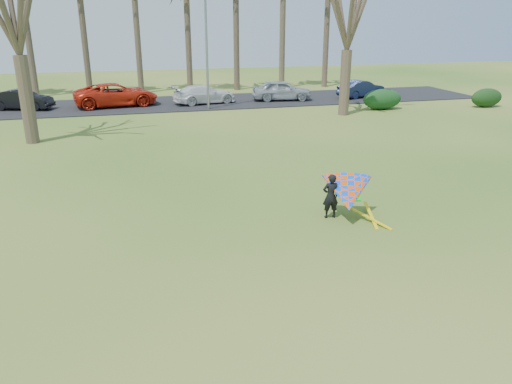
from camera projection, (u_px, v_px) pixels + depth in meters
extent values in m
plane|color=#205913|center=(276.00, 256.00, 12.97)|extent=(100.00, 100.00, 0.00)
cube|color=black|center=(174.00, 103.00, 35.76)|extent=(46.00, 7.00, 0.06)
cylinder|color=#4A3A2C|center=(28.00, 37.00, 37.33)|extent=(0.48, 0.48, 9.00)
cylinder|color=#4A3A2C|center=(84.00, 31.00, 38.18)|extent=(0.48, 0.48, 9.70)
cylinder|color=#46392A|center=(137.00, 26.00, 39.03)|extent=(0.48, 0.48, 10.40)
cylinder|color=#4C3B2E|center=(188.00, 35.00, 40.23)|extent=(0.48, 0.48, 9.00)
cylinder|color=#46362A|center=(236.00, 30.00, 41.08)|extent=(0.48, 0.48, 9.70)
cylinder|color=brown|center=(283.00, 26.00, 41.94)|extent=(0.48, 0.48, 10.40)
cylinder|color=brown|center=(326.00, 34.00, 43.13)|extent=(0.48, 0.48, 9.00)
cylinder|color=#453829|center=(27.00, 100.00, 24.02)|extent=(0.64, 0.64, 4.20)
cylinder|color=#4B3A2D|center=(345.00, 83.00, 31.14)|extent=(0.64, 0.64, 3.99)
cylinder|color=gray|center=(207.00, 48.00, 32.19)|extent=(0.16, 0.16, 8.00)
ellipsoid|color=#153A19|center=(382.00, 99.00, 33.37)|extent=(2.75, 1.25, 1.38)
ellipsoid|color=black|center=(487.00, 98.00, 34.29)|extent=(2.30, 1.08, 1.28)
imported|color=black|center=(22.00, 100.00, 33.03)|extent=(4.16, 2.51, 1.30)
imported|color=red|center=(116.00, 95.00, 34.31)|extent=(5.93, 3.39, 1.56)
imported|color=white|center=(204.00, 94.00, 35.42)|extent=(4.71, 2.70, 1.29)
imported|color=#AAB1B8|center=(282.00, 90.00, 36.73)|extent=(4.53, 2.36, 1.47)
imported|color=#162143|center=(361.00, 89.00, 38.21)|extent=(4.10, 2.53, 1.28)
imported|color=black|center=(331.00, 196.00, 15.27)|extent=(0.53, 0.36, 1.41)
cone|color=#054EFB|center=(348.00, 193.00, 15.11)|extent=(2.13, 2.39, 2.02)
cube|color=#0CBF19|center=(353.00, 195.00, 15.08)|extent=(0.62, 0.60, 0.24)
cube|color=yellow|center=(368.00, 221.00, 15.20)|extent=(0.85, 1.66, 0.28)
cube|color=yellow|center=(371.00, 218.00, 15.43)|extent=(0.56, 1.76, 0.22)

